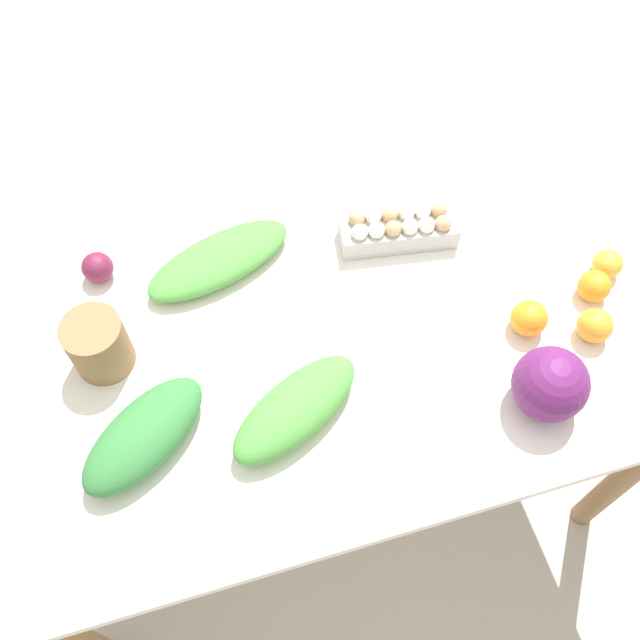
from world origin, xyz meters
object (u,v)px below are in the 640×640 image
Objects in this scene: paper_bag at (98,345)px; beet_root at (97,267)px; greens_bunch_chard at (144,435)px; orange_1 at (608,264)px; egg_carton at (399,228)px; orange_3 at (529,318)px; greens_bunch_kale at (295,409)px; greens_bunch_scallion at (219,260)px; orange_0 at (595,326)px; cabbage_purple at (550,384)px; orange_2 at (594,286)px.

paper_bag is 0.22m from beet_root.
greens_bunch_chard reaches higher than orange_1.
greens_bunch_chard is 1.07m from orange_1.
egg_carton is at bearing -169.58° from paper_bag.
greens_bunch_kale is at bearing 6.74° from orange_3.
egg_carton is 0.68m from beet_root.
greens_bunch_kale reaches higher than orange_3.
orange_0 is at bearing 151.59° from greens_bunch_scallion.
greens_bunch_kale reaches higher than beet_root.
orange_0 is at bearing -146.40° from cabbage_purple.
paper_bag reaches higher than orange_0.
greens_bunch_scallion is (0.56, -0.51, -0.05)m from cabbage_purple.
greens_bunch_kale is 0.71m from orange_2.
orange_3 is (0.13, -0.05, 0.00)m from orange_0.
greens_bunch_kale is (0.34, 0.36, -0.00)m from egg_carton.
greens_bunch_kale is 3.92× the size of orange_3.
beet_root is at bearing -15.64° from orange_1.
egg_carton is at bearing -152.26° from greens_bunch_chard.
cabbage_purple reaches higher than greens_bunch_kale.
orange_3 reaches higher than orange_1.
paper_bag is at bearing 85.54° from beet_root.
egg_carton is 0.95× the size of greens_bunch_chard.
orange_2 is at bearing 161.17° from beet_root.
egg_carton reaches higher than orange_1.
greens_bunch_kale is 0.66m from orange_0.
cabbage_purple is at bearing 76.10° from orange_3.
beet_root is (0.68, -0.09, -0.01)m from egg_carton.
beet_root is 0.98× the size of orange_2.
greens_bunch_scallion is 0.44m from greens_bunch_chard.
cabbage_purple is 0.54× the size of egg_carton.
orange_3 is at bearing 130.48° from egg_carton.
orange_3 is (-0.88, 0.17, -0.03)m from paper_bag.
orange_0 is at bearing 53.00° from orange_1.
cabbage_purple is 0.80m from greens_bunch_chard.
orange_3 is (-0.19, 0.30, -0.00)m from egg_carton.
egg_carton is 3.98× the size of beet_root.
greens_bunch_scallion is at bearing -80.18° from greens_bunch_kale.
paper_bag is 0.46× the size of greens_bunch_chard.
beet_root is at bearing -24.31° from orange_3.
greens_bunch_scallion is 0.83m from orange_2.
paper_bag is 1.94× the size of beet_root.
greens_bunch_kale is 4.32× the size of orange_2.
greens_bunch_kale reaches higher than orange_1.
greens_bunch_chard is 0.96m from orange_0.
orange_1 is at bearing -137.42° from cabbage_purple.
paper_bag is at bearing 19.00° from egg_carton.
orange_0 is (-0.73, 0.39, 0.01)m from greens_bunch_scallion.
orange_0 is at bearing 155.80° from beet_root.
greens_bunch_scallion is 4.45× the size of orange_3.
cabbage_purple reaches higher than orange_0.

